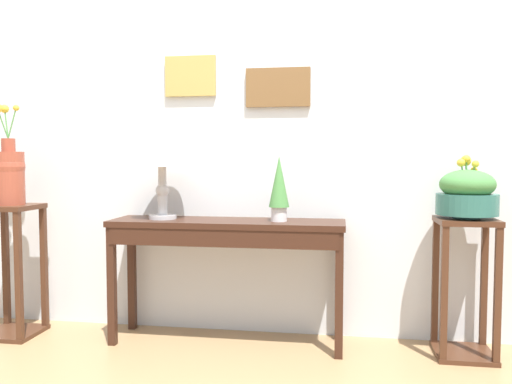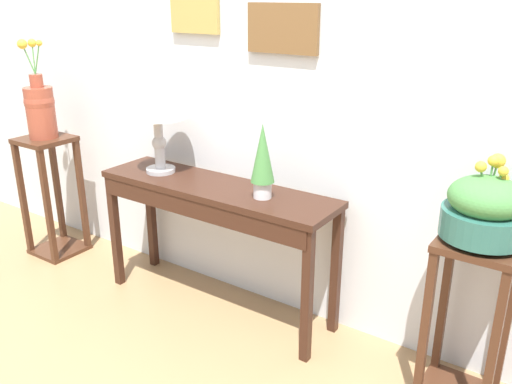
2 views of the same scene
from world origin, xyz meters
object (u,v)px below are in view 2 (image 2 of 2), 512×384
Objects in this scene: flower_vase_tall_left at (40,106)px; planter_bowl_wide_right at (485,209)px; table_lamp at (156,98)px; pedestal_stand_left at (53,197)px; console_table at (213,204)px; pedestal_stand_right at (467,324)px; potted_plant_on_console at (263,158)px.

flower_vase_tall_left reaches higher than planter_bowl_wide_right.
table_lamp is 0.70× the size of pedestal_stand_left.
console_table is 1.42m from flower_vase_tall_left.
planter_bowl_wide_right reaches higher than pedestal_stand_left.
pedestal_stand_left is at bearing -177.47° from console_table.
pedestal_stand_right is at bearing -97.47° from planter_bowl_wide_right.
table_lamp is 1.64× the size of planter_bowl_wide_right.
planter_bowl_wide_right reaches higher than console_table.
planter_bowl_wide_right is at bearing 1.74° from flower_vase_tall_left.
flower_vase_tall_left reaches higher than console_table.
table_lamp reaches higher than planter_bowl_wide_right.
console_table is 1.38m from pedestal_stand_right.
pedestal_stand_left is 2.77m from planter_bowl_wide_right.
pedestal_stand_right is at bearing 0.51° from potted_plant_on_console.
planter_bowl_wide_right is (2.72, 0.08, 0.51)m from pedestal_stand_left.
potted_plant_on_console is (0.31, 0.01, 0.31)m from console_table.
pedestal_stand_left is 2.72m from pedestal_stand_right.
table_lamp is at bearing 179.96° from planter_bowl_wide_right.
flower_vase_tall_left is 1.77× the size of planter_bowl_wide_right.
flower_vase_tall_left reaches higher than pedestal_stand_right.
console_table is 3.97× the size of planter_bowl_wide_right.
pedestal_stand_right is at bearing 1.72° from flower_vase_tall_left.
flower_vase_tall_left reaches higher than table_lamp.
table_lamp reaches higher than pedestal_stand_right.
planter_bowl_wide_right is (0.00, 0.00, 0.53)m from pedestal_stand_right.
table_lamp is at bearing 176.62° from console_table.
pedestal_stand_right is 2.22× the size of planter_bowl_wide_right.
planter_bowl_wide_right is (1.76, -0.00, -0.25)m from table_lamp.
pedestal_stand_left is 2.35× the size of planter_bowl_wide_right.
flower_vase_tall_left is 2.73m from planter_bowl_wide_right.
pedestal_stand_right is 0.53m from planter_bowl_wide_right.
console_table is at bearing 2.53° from pedestal_stand_left.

